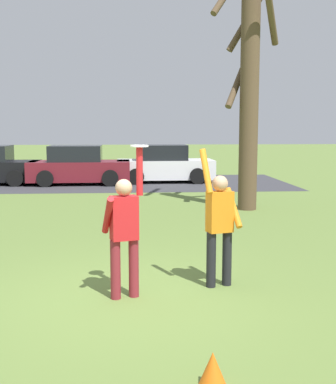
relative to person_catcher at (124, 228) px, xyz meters
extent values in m
plane|color=olive|center=(0.06, -0.05, -0.98)|extent=(120.00, 120.00, 0.00)
cylinder|color=maroon|center=(-0.12, -0.04, -0.57)|extent=(0.14, 0.14, 0.82)
cylinder|color=maroon|center=(0.12, 0.04, -0.57)|extent=(0.14, 0.14, 0.82)
cube|color=red|center=(0.00, 0.00, 0.14)|extent=(0.41, 0.31, 0.60)
sphere|color=tan|center=(0.00, 0.00, 0.55)|extent=(0.23, 0.23, 0.23)
cylinder|color=red|center=(-0.22, -0.06, 0.19)|extent=(0.20, 0.48, 0.58)
cylinder|color=red|center=(0.22, 0.06, 0.77)|extent=(0.09, 0.09, 0.66)
cylinder|color=black|center=(1.51, 0.45, -0.57)|extent=(0.14, 0.14, 0.82)
cylinder|color=black|center=(1.26, 0.37, -0.57)|extent=(0.14, 0.14, 0.82)
cube|color=orange|center=(1.38, 0.41, 0.14)|extent=(0.41, 0.31, 0.60)
sphere|color=tan|center=(1.38, 0.41, 0.55)|extent=(0.23, 0.23, 0.23)
cylinder|color=orange|center=(1.60, 0.47, 0.19)|extent=(0.20, 0.48, 0.58)
cylinder|color=orange|center=(1.17, 0.35, 0.74)|extent=(0.17, 0.35, 0.65)
cylinder|color=white|center=(0.22, 0.06, 1.11)|extent=(0.25, 0.25, 0.02)
cylinder|color=black|center=(-4.57, 15.07, -0.65)|extent=(0.66, 0.23, 0.66)
cylinder|color=black|center=(-4.54, 13.25, -0.65)|extent=(0.66, 0.23, 0.66)
cube|color=maroon|center=(-2.07, 13.93, -0.43)|extent=(4.13, 1.86, 0.80)
cube|color=black|center=(-2.22, 13.93, 0.29)|extent=(2.13, 1.67, 0.64)
cylinder|color=black|center=(-0.81, 14.87, -0.65)|extent=(0.66, 0.23, 0.66)
cylinder|color=black|center=(-0.78, 13.04, -0.65)|extent=(0.66, 0.23, 0.66)
cylinder|color=black|center=(-3.35, 14.82, -0.65)|extent=(0.66, 0.23, 0.66)
cylinder|color=black|center=(-3.32, 13.00, -0.65)|extent=(0.66, 0.23, 0.66)
cube|color=white|center=(1.50, 14.52, -0.43)|extent=(4.13, 1.86, 0.80)
cube|color=black|center=(1.35, 14.52, 0.29)|extent=(2.13, 1.67, 0.64)
cylinder|color=black|center=(2.76, 15.45, -0.65)|extent=(0.66, 0.23, 0.66)
cylinder|color=black|center=(2.79, 13.63, -0.65)|extent=(0.66, 0.23, 0.66)
cylinder|color=black|center=(0.22, 15.41, -0.65)|extent=(0.66, 0.23, 0.66)
cylinder|color=black|center=(0.25, 13.59, -0.65)|extent=(0.66, 0.23, 0.66)
cube|color=#38383D|center=(-1.90, 14.22, -0.98)|extent=(17.01, 6.40, 0.01)
cylinder|color=brown|center=(3.38, 7.21, 2.14)|extent=(0.53, 0.53, 6.25)
cylinder|color=brown|center=(3.88, 6.95, 4.26)|extent=(0.75, 1.21, 1.29)
cylinder|color=brown|center=(3.34, 7.67, 4.29)|extent=(1.11, 0.28, 1.67)
cylinder|color=brown|center=(3.05, 7.48, 2.47)|extent=(0.77, 0.90, 1.22)
cone|color=orange|center=(0.83, -2.43, -0.82)|extent=(0.26, 0.26, 0.32)
camera|label=1|loc=(0.13, -6.66, 1.37)|focal=46.45mm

